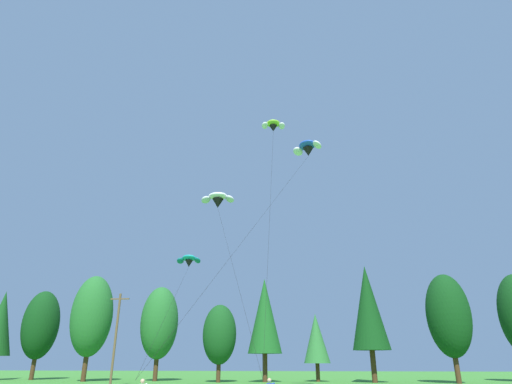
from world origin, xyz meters
TOP-DOWN VIEW (x-y plane):
  - treeline_tree_a at (-39.64, 58.35)m, footprint 4.32×4.32m
  - treeline_tree_b at (-33.98, 59.61)m, footprint 5.16×5.16m
  - treeline_tree_c at (-24.05, 55.28)m, footprint 5.52×5.52m
  - treeline_tree_d at (-15.08, 57.46)m, footprint 5.15×5.15m
  - treeline_tree_e at (-6.01, 54.91)m, footprint 4.37×4.37m
  - treeline_tree_f at (-0.17, 56.28)m, footprint 4.49×4.49m
  - treeline_tree_g at (6.62, 58.44)m, footprint 3.49×3.49m
  - treeline_tree_h at (13.59, 56.31)m, footprint 4.82×4.82m
  - treeline_tree_i at (23.21, 54.89)m, footprint 5.31×5.31m
  - utility_pole at (-15.86, 45.03)m, footprint 2.20×0.26m
  - parafoil_kite_high_blue_white at (6.09, 36.71)m, footprint 11.36×18.48m
  - parafoil_kite_mid_white at (-2.49, 33.37)m, footprint 6.82×12.62m
  - parafoil_kite_far_teal at (-6.88, 40.73)m, footprint 4.69×21.64m
  - parafoil_kite_low_lime_white at (2.80, 32.77)m, footprint 2.42×11.98m

SIDE VIEW (x-z plane):
  - utility_pole at x=-15.86m, z-range 0.26..10.00m
  - treeline_tree_g at x=6.62m, z-range 1.08..9.67m
  - treeline_tree_e at x=-6.01m, z-range 1.00..10.54m
  - treeline_tree_d at x=-15.08m, z-range 1.31..13.73m
  - treeline_tree_b at x=-33.98m, z-range 1.31..13.77m
  - treeline_tree_a at x=-39.64m, z-range 1.56..13.92m
  - treeline_tree_i at x=23.21m, z-range 1.37..14.39m
  - treeline_tree_f at x=-0.17m, z-range 1.66..14.80m
  - treeline_tree_c at x=-24.05m, z-range 1.45..15.23m
  - treeline_tree_h at x=13.59m, z-range 1.85..16.50m
  - parafoil_kite_far_teal at x=-6.88m, z-range 6.68..18.18m
  - parafoil_kite_mid_white at x=-2.49m, z-range 8.67..24.19m
  - parafoil_kite_high_blue_white at x=6.09m, z-range 11.92..34.16m
  - parafoil_kite_low_lime_white at x=2.80m, z-range 12.28..34.88m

